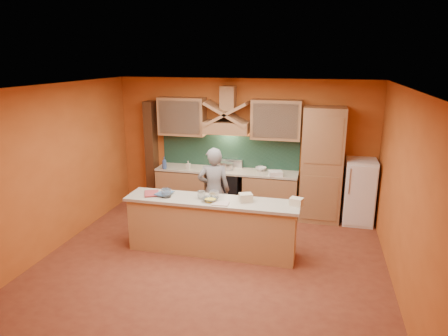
% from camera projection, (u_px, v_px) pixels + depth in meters
% --- Properties ---
extents(floor, '(5.50, 5.00, 0.01)m').
position_uv_depth(floor, '(213.00, 260.00, 6.54)').
color(floor, brown).
rests_on(floor, ground).
extents(ceiling, '(5.50, 5.00, 0.01)m').
position_uv_depth(ceiling, '(211.00, 87.00, 5.79)').
color(ceiling, white).
rests_on(ceiling, wall_back).
extents(wall_back, '(5.50, 0.02, 2.80)m').
position_uv_depth(wall_back, '(243.00, 145.00, 8.50)').
color(wall_back, '#BD5D24').
rests_on(wall_back, floor).
extents(wall_front, '(5.50, 0.02, 2.80)m').
position_uv_depth(wall_front, '(143.00, 253.00, 3.83)').
color(wall_front, '#BD5D24').
rests_on(wall_front, floor).
extents(wall_left, '(0.02, 5.00, 2.80)m').
position_uv_depth(wall_left, '(57.00, 167.00, 6.79)').
color(wall_left, '#BD5D24').
rests_on(wall_left, floor).
extents(wall_right, '(0.02, 5.00, 2.80)m').
position_uv_depth(wall_right, '(403.00, 193.00, 5.54)').
color(wall_right, '#BD5D24').
rests_on(wall_right, floor).
extents(base_cabinet_left, '(1.10, 0.60, 0.86)m').
position_uv_depth(base_cabinet_left, '(184.00, 188.00, 8.77)').
color(base_cabinet_left, '#A2724A').
rests_on(base_cabinet_left, floor).
extents(base_cabinet_right, '(1.10, 0.60, 0.86)m').
position_uv_depth(base_cabinet_right, '(270.00, 195.00, 8.34)').
color(base_cabinet_right, '#A2724A').
rests_on(base_cabinet_right, floor).
extents(counter_top, '(3.00, 0.62, 0.04)m').
position_uv_depth(counter_top, '(226.00, 171.00, 8.43)').
color(counter_top, '#BCB29F').
rests_on(counter_top, base_cabinet_left).
extents(stove, '(0.60, 0.58, 0.90)m').
position_uv_depth(stove, '(226.00, 191.00, 8.55)').
color(stove, black).
rests_on(stove, floor).
extents(backsplash, '(3.00, 0.03, 0.70)m').
position_uv_depth(backsplash, '(229.00, 152.00, 8.60)').
color(backsplash, '#173227').
rests_on(backsplash, wall_back).
extents(range_hood, '(0.92, 0.50, 0.24)m').
position_uv_depth(range_hood, '(227.00, 127.00, 8.23)').
color(range_hood, '#A2724A').
rests_on(range_hood, wall_back).
extents(hood_chimney, '(0.30, 0.30, 0.50)m').
position_uv_depth(hood_chimney, '(228.00, 98.00, 8.16)').
color(hood_chimney, '#A2724A').
rests_on(hood_chimney, wall_back).
extents(upper_cabinet_left, '(1.00, 0.35, 0.80)m').
position_uv_depth(upper_cabinet_left, '(182.00, 116.00, 8.48)').
color(upper_cabinet_left, '#A2724A').
rests_on(upper_cabinet_left, wall_back).
extents(upper_cabinet_right, '(1.00, 0.35, 0.80)m').
position_uv_depth(upper_cabinet_right, '(276.00, 120.00, 8.02)').
color(upper_cabinet_right, '#A2724A').
rests_on(upper_cabinet_right, wall_back).
extents(pantry_column, '(0.80, 0.60, 2.30)m').
position_uv_depth(pantry_column, '(322.00, 165.00, 7.91)').
color(pantry_column, '#A2724A').
rests_on(pantry_column, floor).
extents(fridge, '(0.58, 0.60, 1.30)m').
position_uv_depth(fridge, '(359.00, 192.00, 7.88)').
color(fridge, white).
rests_on(fridge, floor).
extents(trim_column_left, '(0.20, 0.30, 2.30)m').
position_uv_depth(trim_column_left, '(152.00, 153.00, 8.90)').
color(trim_column_left, '#472816').
rests_on(trim_column_left, floor).
extents(island_body, '(2.80, 0.55, 0.88)m').
position_uv_depth(island_body, '(212.00, 228.00, 6.73)').
color(island_body, tan).
rests_on(island_body, floor).
extents(island_top, '(2.90, 0.62, 0.05)m').
position_uv_depth(island_top, '(211.00, 201.00, 6.60)').
color(island_top, '#BCB29F').
rests_on(island_top, island_body).
extents(person, '(0.68, 0.53, 1.64)m').
position_uv_depth(person, '(214.00, 191.00, 7.40)').
color(person, gray).
rests_on(person, floor).
extents(pot_large, '(0.23, 0.23, 0.15)m').
position_uv_depth(pot_large, '(222.00, 166.00, 8.47)').
color(pot_large, silver).
rests_on(pot_large, stove).
extents(pot_small, '(0.24, 0.24, 0.14)m').
position_uv_depth(pot_small, '(229.00, 167.00, 8.41)').
color(pot_small, silver).
rests_on(pot_small, stove).
extents(soap_bottle_a, '(0.09, 0.09, 0.17)m').
position_uv_depth(soap_bottle_a, '(188.00, 165.00, 8.46)').
color(soap_bottle_a, beige).
rests_on(soap_bottle_a, counter_top).
extents(soap_bottle_b, '(0.12, 0.13, 0.26)m').
position_uv_depth(soap_bottle_b, '(164.00, 163.00, 8.45)').
color(soap_bottle_b, '#33508D').
rests_on(soap_bottle_b, counter_top).
extents(bowl_back, '(0.29, 0.29, 0.07)m').
position_uv_depth(bowl_back, '(261.00, 169.00, 8.36)').
color(bowl_back, silver).
rests_on(bowl_back, counter_top).
extents(dish_rack, '(0.32, 0.28, 0.10)m').
position_uv_depth(dish_rack, '(275.00, 173.00, 7.98)').
color(dish_rack, white).
rests_on(dish_rack, counter_top).
extents(book_lower, '(0.35, 0.39, 0.03)m').
position_uv_depth(book_lower, '(145.00, 194.00, 6.81)').
color(book_lower, '#A83C40').
rests_on(book_lower, island_top).
extents(book_upper, '(0.29, 0.35, 0.02)m').
position_uv_depth(book_upper, '(159.00, 192.00, 6.84)').
color(book_upper, '#426491').
rests_on(book_upper, island_top).
extents(jar_large, '(0.19, 0.19, 0.14)m').
position_uv_depth(jar_large, '(166.00, 193.00, 6.69)').
color(jar_large, silver).
rests_on(jar_large, island_top).
extents(jar_small, '(0.14, 0.14, 0.13)m').
position_uv_depth(jar_small, '(201.00, 195.00, 6.62)').
color(jar_small, silver).
rests_on(jar_small, island_top).
extents(kitchen_scale, '(0.14, 0.14, 0.10)m').
position_uv_depth(kitchen_scale, '(214.00, 195.00, 6.66)').
color(kitchen_scale, silver).
rests_on(kitchen_scale, island_top).
extents(mixing_bowl, '(0.29, 0.29, 0.06)m').
position_uv_depth(mixing_bowl, '(210.00, 199.00, 6.50)').
color(mixing_bowl, silver).
rests_on(mixing_bowl, island_top).
extents(cloth, '(0.28, 0.21, 0.02)m').
position_uv_depth(cloth, '(220.00, 203.00, 6.38)').
color(cloth, beige).
rests_on(cloth, island_top).
extents(grocery_bag_a, '(0.26, 0.23, 0.13)m').
position_uv_depth(grocery_bag_a, '(246.00, 198.00, 6.48)').
color(grocery_bag_a, beige).
rests_on(grocery_bag_a, island_top).
extents(grocery_bag_b, '(0.23, 0.20, 0.12)m').
position_uv_depth(grocery_bag_b, '(296.00, 202.00, 6.32)').
color(grocery_bag_b, beige).
rests_on(grocery_bag_b, island_top).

